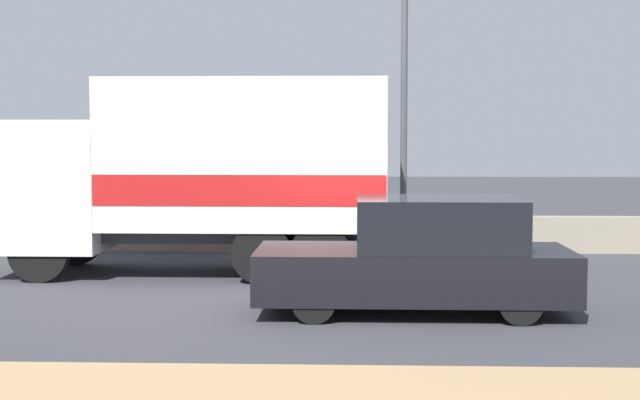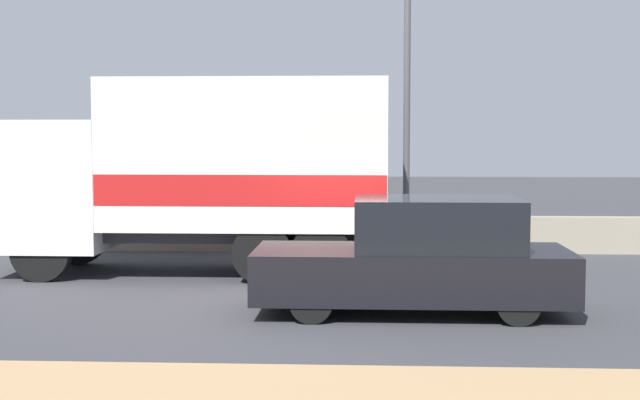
% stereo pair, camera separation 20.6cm
% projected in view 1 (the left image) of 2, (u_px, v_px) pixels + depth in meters
% --- Properties ---
extents(ground_plane, '(80.00, 80.00, 0.00)m').
position_uv_depth(ground_plane, '(354.00, 302.00, 13.78)').
color(ground_plane, '#38383D').
extents(stone_wall_backdrop, '(60.00, 0.35, 0.80)m').
position_uv_depth(stone_wall_backdrop, '(354.00, 234.00, 19.64)').
color(stone_wall_backdrop, gray).
rests_on(stone_wall_backdrop, ground_plane).
extents(street_lamp, '(0.56, 0.28, 7.08)m').
position_uv_depth(street_lamp, '(404.00, 62.00, 18.52)').
color(street_lamp, '#4C4C51').
rests_on(street_lamp, ground_plane).
extents(box_truck, '(7.10, 2.41, 3.58)m').
position_uv_depth(box_truck, '(205.00, 170.00, 16.43)').
color(box_truck, silver).
rests_on(box_truck, ground_plane).
extents(car_hatchback, '(4.55, 1.83, 1.68)m').
position_uv_depth(car_hatchback, '(421.00, 258.00, 12.93)').
color(car_hatchback, black).
rests_on(car_hatchback, ground_plane).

